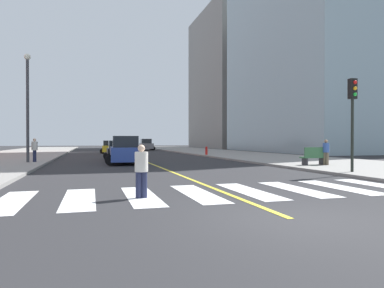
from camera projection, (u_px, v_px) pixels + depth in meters
ground_plane at (291, 219)px, 7.51m from camera, size 220.00×220.00×0.00m
sidewalk_kerb_east at (287, 159)px, 30.12m from camera, size 10.00×120.00×0.15m
crosswalk_paint at (224, 192)px, 11.35m from camera, size 13.50×4.00×0.01m
lane_divider_paint at (124, 153)px, 45.93m from camera, size 0.16×80.00×0.01m
office_tower_glass at (322, 5)px, 53.41m from camera, size 20.00×28.00×45.23m
parking_garage_concrete at (240, 81)px, 80.57m from camera, size 18.00×24.00×30.95m
car_black_nearest at (117, 151)px, 30.03m from camera, size 2.38×3.78×1.68m
car_gray_second at (146, 145)px, 60.07m from camera, size 2.80×4.43×1.96m
car_yellow_third at (109, 147)px, 45.64m from camera, size 2.45×3.82×1.68m
car_blue_fourth at (125, 151)px, 24.84m from camera, size 2.91×4.56×2.01m
traffic_light_near_corner at (353, 106)px, 17.11m from camera, size 0.36×0.41×4.60m
park_bench at (314, 156)px, 21.89m from camera, size 1.84×0.71×1.12m
pedestrian_crossing at (141, 169)px, 10.21m from camera, size 0.39×0.39×1.58m
pedestrian_waiting_east at (326, 151)px, 21.89m from camera, size 0.40×0.40×1.60m
pedestrian_walking_west at (35, 149)px, 25.08m from camera, size 0.42×0.42×1.70m
fire_hydrant at (206, 151)px, 37.49m from camera, size 0.26×0.26×0.89m
street_lamp at (28, 99)px, 24.60m from camera, size 0.44×0.44×7.70m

